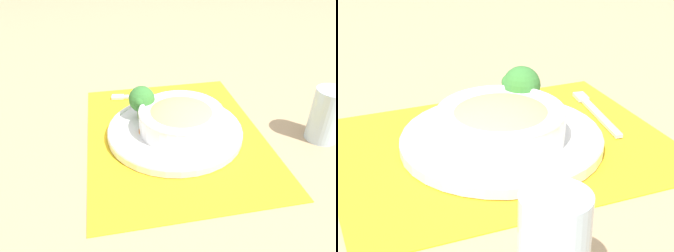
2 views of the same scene
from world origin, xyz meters
TOP-DOWN VIEW (x-y plane):
  - ground_plane at (0.00, 0.00)m, footprint 4.00×4.00m
  - placemat at (0.00, 0.00)m, footprint 0.53×0.42m
  - plate at (0.00, 0.00)m, footprint 0.30×0.30m
  - bowl at (-0.01, -0.01)m, footprint 0.19×0.19m
  - broccoli_floret at (0.06, 0.06)m, footprint 0.06×0.06m
  - carrot_slice_near at (-0.00, 0.06)m, footprint 0.04×0.04m
  - carrot_slice_middle at (-0.02, 0.06)m, footprint 0.04×0.04m
  - carrot_slice_far at (-0.04, 0.05)m, footprint 0.04×0.04m
  - fork at (0.20, 0.05)m, footprint 0.05×0.18m

SIDE VIEW (x-z plane):
  - ground_plane at x=0.00m, z-range 0.00..0.00m
  - placemat at x=0.00m, z-range 0.00..0.00m
  - fork at x=0.20m, z-range 0.00..0.01m
  - plate at x=0.00m, z-range 0.00..0.03m
  - carrot_slice_near at x=0.00m, z-range 0.02..0.03m
  - carrot_slice_middle at x=-0.02m, z-range 0.02..0.03m
  - carrot_slice_far at x=-0.04m, z-range 0.02..0.03m
  - bowl at x=-0.01m, z-range 0.02..0.08m
  - broccoli_floret at x=0.06m, z-range 0.03..0.11m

